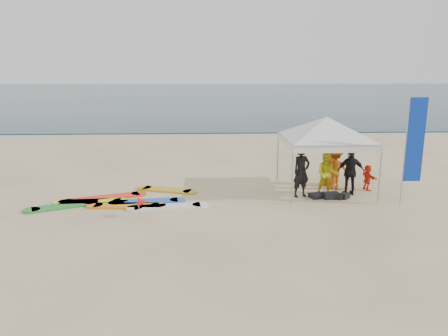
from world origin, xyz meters
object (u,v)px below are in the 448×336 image
canopy_tent (327,117)px  marker_pennant (142,202)px  person_yellow (327,174)px  person_black_a (301,172)px  person_orange_b (330,165)px  person_orange_a (335,169)px  feather_flag (414,141)px  person_black_b (351,172)px  person_seated (368,177)px  surfboard_spread (124,201)px

canopy_tent → marker_pennant: bearing=-157.2°
person_yellow → marker_pennant: size_ratio=2.46×
person_black_a → person_orange_b: size_ratio=1.12×
canopy_tent → person_orange_a: bearing=28.9°
feather_flag → person_orange_b: bearing=126.5°
person_black_b → canopy_tent: 2.15m
person_yellow → person_orange_b: size_ratio=0.95×
person_yellow → person_seated: (1.71, 0.57, -0.30)m
canopy_tent → marker_pennant: canopy_tent is taller
person_yellow → canopy_tent: 2.05m
person_black_a → marker_pennant: (-5.33, -2.01, -0.42)m
person_black_a → canopy_tent: canopy_tent is taller
person_orange_b → feather_flag: feather_flag is taller
surfboard_spread → person_black_b: bearing=4.3°
person_black_b → marker_pennant: 7.49m
person_black_a → person_seated: size_ratio=1.89×
canopy_tent → marker_pennant: (-6.33, -2.66, -2.28)m
person_black_a → person_seated: 2.82m
person_yellow → person_seated: bearing=34.7°
person_black_a → person_yellow: bearing=-12.6°
person_black_b → person_yellow: bearing=1.5°
person_yellow → surfboard_spread: 7.23m
person_yellow → surfboard_spread: (-7.17, -0.61, -0.75)m
feather_flag → person_black_a: bearing=160.9°
person_orange_a → surfboard_spread: person_orange_a is taller
person_orange_b → marker_pennant: bearing=3.4°
feather_flag → surfboard_spread: size_ratio=0.67×
person_black_b → canopy_tent: size_ratio=0.40×
person_yellow → person_orange_b: person_orange_b is taller
person_orange_a → person_seated: size_ratio=1.65×
person_orange_a → person_seated: 1.26m
person_black_a → marker_pennant: bearing=177.7°
person_orange_b → feather_flag: size_ratio=0.44×
canopy_tent → feather_flag: (2.40, -1.82, -0.59)m
person_seated → feather_flag: 2.66m
person_yellow → surfboard_spread: bearing=-158.9°
person_black_a → person_yellow: 1.00m
person_orange_b → surfboard_spread: bearing=-9.8°
person_seated → feather_flag: feather_flag is taller
marker_pennant → surfboard_spread: bearing=118.7°
person_seated → canopy_tent: 2.85m
person_orange_a → person_seated: person_orange_a is taller
person_orange_b → person_yellow: bearing=46.8°
person_orange_a → person_black_b: 0.83m
feather_flag → surfboard_spread: feather_flag is taller
person_yellow → person_black_b: size_ratio=0.92×
person_black_b → surfboard_spread: size_ratio=0.31×
person_black_a → feather_flag: (3.39, -1.17, 1.27)m
feather_flag → person_black_b: bearing=139.5°
person_black_b → person_black_a: bearing=7.4°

